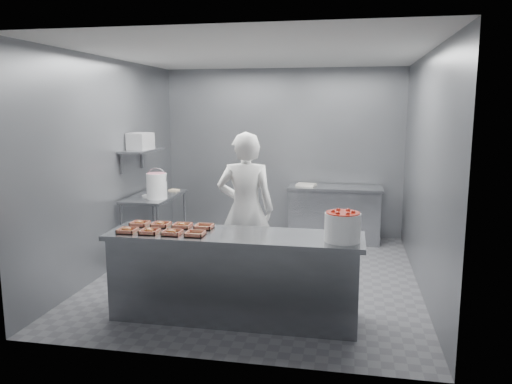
# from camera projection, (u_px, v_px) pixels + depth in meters

# --- Properties ---
(floor) EXTENTS (4.50, 4.50, 0.00)m
(floor) POSITION_uv_depth(u_px,v_px,m) (258.00, 275.00, 6.50)
(floor) COLOR #4C4C51
(floor) RESTS_ON ground
(ceiling) EXTENTS (4.50, 4.50, 0.00)m
(ceiling) POSITION_uv_depth(u_px,v_px,m) (259.00, 54.00, 6.03)
(ceiling) COLOR white
(ceiling) RESTS_ON wall_back
(wall_back) EXTENTS (4.00, 0.04, 2.80)m
(wall_back) POSITION_uv_depth(u_px,v_px,m) (283.00, 153.00, 8.44)
(wall_back) COLOR slate
(wall_back) RESTS_ON ground
(wall_left) EXTENTS (0.04, 4.50, 2.80)m
(wall_left) POSITION_uv_depth(u_px,v_px,m) (111.00, 165.00, 6.63)
(wall_left) COLOR slate
(wall_left) RESTS_ON ground
(wall_right) EXTENTS (0.04, 4.50, 2.80)m
(wall_right) POSITION_uv_depth(u_px,v_px,m) (425.00, 172.00, 5.89)
(wall_right) COLOR slate
(wall_right) RESTS_ON ground
(service_counter) EXTENTS (2.60, 0.70, 0.90)m
(service_counter) POSITION_uv_depth(u_px,v_px,m) (234.00, 276.00, 5.12)
(service_counter) COLOR slate
(service_counter) RESTS_ON ground
(prep_table) EXTENTS (0.60, 1.20, 0.90)m
(prep_table) POSITION_uv_depth(u_px,v_px,m) (155.00, 216.00, 7.29)
(prep_table) COLOR slate
(prep_table) RESTS_ON ground
(back_counter) EXTENTS (1.50, 0.60, 0.90)m
(back_counter) POSITION_uv_depth(u_px,v_px,m) (334.00, 214.00, 8.10)
(back_counter) COLOR slate
(back_counter) RESTS_ON ground
(wall_shelf) EXTENTS (0.35, 0.90, 0.03)m
(wall_shelf) POSITION_uv_depth(u_px,v_px,m) (142.00, 150.00, 7.16)
(wall_shelf) COLOR slate
(wall_shelf) RESTS_ON wall_left
(tray_0) EXTENTS (0.19, 0.18, 0.06)m
(tray_0) POSITION_uv_depth(u_px,v_px,m) (127.00, 230.00, 5.09)
(tray_0) COLOR tan
(tray_0) RESTS_ON service_counter
(tray_1) EXTENTS (0.19, 0.18, 0.06)m
(tray_1) POSITION_uv_depth(u_px,v_px,m) (149.00, 231.00, 5.05)
(tray_1) COLOR tan
(tray_1) RESTS_ON service_counter
(tray_2) EXTENTS (0.19, 0.18, 0.06)m
(tray_2) POSITION_uv_depth(u_px,v_px,m) (172.00, 232.00, 5.00)
(tray_2) COLOR tan
(tray_2) RESTS_ON service_counter
(tray_3) EXTENTS (0.19, 0.18, 0.04)m
(tray_3) POSITION_uv_depth(u_px,v_px,m) (195.00, 234.00, 4.96)
(tray_3) COLOR tan
(tray_3) RESTS_ON service_counter
(tray_4) EXTENTS (0.19, 0.18, 0.06)m
(tray_4) POSITION_uv_depth(u_px,v_px,m) (140.00, 223.00, 5.39)
(tray_4) COLOR tan
(tray_4) RESTS_ON service_counter
(tray_5) EXTENTS (0.19, 0.18, 0.06)m
(tray_5) POSITION_uv_depth(u_px,v_px,m) (161.00, 224.00, 5.34)
(tray_5) COLOR tan
(tray_5) RESTS_ON service_counter
(tray_6) EXTENTS (0.19, 0.18, 0.06)m
(tray_6) POSITION_uv_depth(u_px,v_px,m) (182.00, 225.00, 5.30)
(tray_6) COLOR tan
(tray_6) RESTS_ON service_counter
(tray_7) EXTENTS (0.19, 0.18, 0.04)m
(tray_7) POSITION_uv_depth(u_px,v_px,m) (204.00, 227.00, 5.25)
(tray_7) COLOR tan
(tray_7) RESTS_ON service_counter
(worker) EXTENTS (0.74, 0.53, 1.88)m
(worker) POSITION_uv_depth(u_px,v_px,m) (246.00, 210.00, 6.01)
(worker) COLOR white
(worker) RESTS_ON ground
(strawberry_tub) EXTENTS (0.34, 0.34, 0.28)m
(strawberry_tub) POSITION_uv_depth(u_px,v_px,m) (343.00, 226.00, 4.73)
(strawberry_tub) COLOR white
(strawberry_tub) RESTS_ON service_counter
(glaze_bucket) EXTENTS (0.30, 0.28, 0.43)m
(glaze_bucket) POSITION_uv_depth(u_px,v_px,m) (157.00, 185.00, 6.94)
(glaze_bucket) COLOR white
(glaze_bucket) RESTS_ON prep_table
(bucket_lid) EXTENTS (0.32, 0.32, 0.02)m
(bucket_lid) POSITION_uv_depth(u_px,v_px,m) (153.00, 196.00, 7.11)
(bucket_lid) COLOR white
(bucket_lid) RESTS_ON prep_table
(rag) EXTENTS (0.16, 0.15, 0.02)m
(rag) POSITION_uv_depth(u_px,v_px,m) (174.00, 190.00, 7.63)
(rag) COLOR #CCB28C
(rag) RESTS_ON prep_table
(appliance) EXTENTS (0.33, 0.36, 0.24)m
(appliance) POSITION_uv_depth(u_px,v_px,m) (140.00, 141.00, 7.10)
(appliance) COLOR gray
(appliance) RESTS_ON wall_shelf
(paper_stack) EXTENTS (0.34, 0.27, 0.04)m
(paper_stack) POSITION_uv_depth(u_px,v_px,m) (306.00, 185.00, 8.10)
(paper_stack) COLOR silver
(paper_stack) RESTS_ON back_counter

